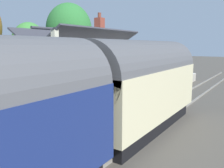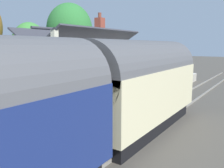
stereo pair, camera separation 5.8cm
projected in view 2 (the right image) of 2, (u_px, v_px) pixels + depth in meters
ground_plane at (141, 116)px, 13.71m from camera, size 160.00×160.00×0.00m
platform at (88, 100)px, 15.84m from camera, size 32.00×5.95×0.87m
platform_edge_coping at (124, 99)px, 14.22m from camera, size 32.00×0.36×0.02m
rail_near at (168, 120)px, 12.81m from camera, size 52.00×0.08×0.14m
rail_far at (144, 115)px, 13.60m from camera, size 52.00×0.08×0.14m
station_building at (83, 69)px, 16.00m from camera, size 7.98×4.32×5.54m
bench_near_building at (140, 78)px, 20.08m from camera, size 1.41×0.48×0.88m
bench_by_lamp at (149, 75)px, 21.85m from camera, size 1.41×0.47×0.88m
planter_under_sign at (64, 109)px, 10.64m from camera, size 0.46×0.46×0.71m
planter_edge_far at (9, 100)px, 11.87m from camera, size 0.73×0.73×0.95m
lamp_post_platform at (55, 56)px, 10.23m from camera, size 0.32×0.50×4.00m
tree_mid_background at (70, 30)px, 25.17m from camera, size 4.87×4.84×8.51m
tree_far_left at (30, 46)px, 19.32m from camera, size 2.90×2.97×5.95m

